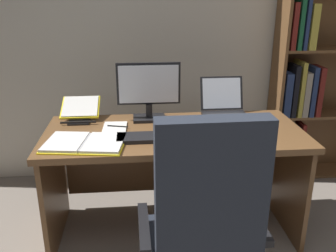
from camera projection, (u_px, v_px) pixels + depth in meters
The scene contains 12 objects.
wall_back at pixel (179, 25), 3.10m from camera, with size 5.62×0.12×2.63m, color beige.
desk at pixel (173, 155), 2.51m from camera, with size 1.65×0.72×0.75m.
bookshelf at pixel (316, 56), 3.08m from camera, with size 0.90×0.28×2.27m.
office_chair at pixel (204, 241), 1.76m from camera, with size 0.62×0.60×1.13m.
monitor at pixel (149, 92), 2.50m from camera, with size 0.43×0.16×0.39m.
laptop at pixel (225, 109), 2.61m from camera, with size 0.31×0.35×0.25m.
keyboard at pixel (152, 137), 2.23m from camera, with size 0.42×0.15×0.02m, color black.
computer_mouse at pixel (201, 134), 2.25m from camera, with size 0.06×0.10×0.04m, color black.
reading_stand_with_book at pixel (80, 109), 2.57m from camera, with size 0.26×0.29×0.13m.
open_binder at pixel (85, 143), 2.15m from camera, with size 0.50×0.37×0.02m.
notepad at pixel (115, 128), 2.40m from camera, with size 0.15×0.21×0.01m, color silver.
pen at pixel (118, 126), 2.40m from camera, with size 0.01×0.01×0.14m, color black.
Camera 1 is at (-0.38, -0.89, 1.60)m, focal length 39.69 mm.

